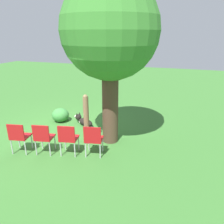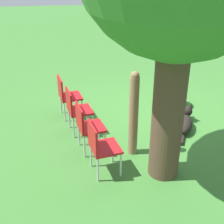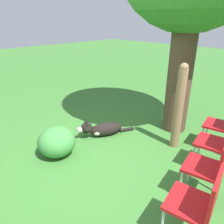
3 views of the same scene
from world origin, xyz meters
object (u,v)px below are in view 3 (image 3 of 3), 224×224
object	(u,v)px
dog	(102,129)
red_chair_2	(218,140)
red_chair_3	(224,123)
fence_post	(179,107)
red_chair_1	(211,165)
red_chair_0	(199,202)

from	to	relation	value
dog	red_chair_2	bearing A→B (deg)	128.47
red_chair_2	red_chair_3	distance (m)	0.66
red_chair_3	fence_post	bearing A→B (deg)	26.87
red_chair_2	red_chair_1	bearing A→B (deg)	92.95
fence_post	red_chair_1	distance (m)	1.24
dog	red_chair_2	xyz separation A→B (m)	(1.92, 0.49, 0.37)
fence_post	red_chair_0	world-z (taller)	fence_post
dog	red_chair_1	size ratio (longest dim) A/B	1.23
red_chair_3	dog	bearing A→B (deg)	21.48
red_chair_0	red_chair_1	bearing A→B (deg)	-87.05
red_chair_2	red_chair_3	size ratio (longest dim) A/B	1.00
red_chair_0	red_chair_3	world-z (taller)	same
dog	red_chair_0	world-z (taller)	red_chair_0
red_chair_0	red_chair_1	distance (m)	0.66
red_chair_2	dog	bearing A→B (deg)	3.16
red_chair_0	red_chair_2	world-z (taller)	same
dog	red_chair_1	bearing A→B (deg)	110.11
red_chair_0	red_chair_3	xyz separation A→B (m)	(-0.48, 1.91, 0.00)
fence_post	red_chair_2	distance (m)	0.81
red_chair_0	red_chair_3	distance (m)	1.97
fence_post	red_chair_3	size ratio (longest dim) A/B	1.70
fence_post	red_chair_2	size ratio (longest dim) A/B	1.70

